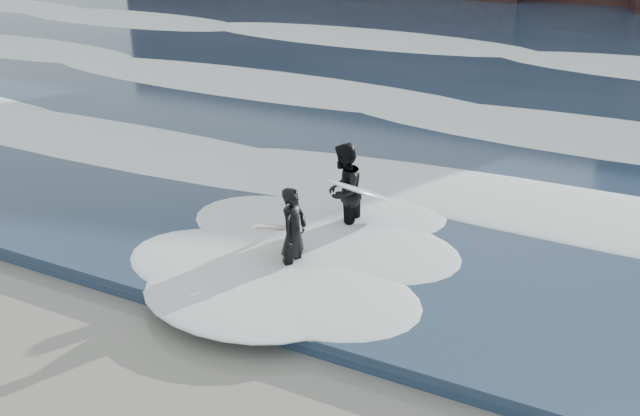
{
  "coord_description": "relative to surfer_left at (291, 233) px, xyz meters",
  "views": [
    {
      "loc": [
        6.75,
        -4.84,
        6.39
      ],
      "look_at": [
        1.16,
        5.99,
        1.0
      ],
      "focal_mm": 40.0,
      "sensor_mm": 36.0,
      "label": 1
    }
  ],
  "objects": [
    {
      "name": "sea",
      "position": [
        -1.07,
        23.97,
        -0.73
      ],
      "size": [
        90.0,
        52.0,
        0.3
      ],
      "primitive_type": "cube",
      "color": "#21334D",
      "rests_on": "ground"
    },
    {
      "name": "foam_near",
      "position": [
        -1.07,
        3.97,
        -0.48
      ],
      "size": [
        60.0,
        3.2,
        0.2
      ],
      "primitive_type": "ellipsoid",
      "color": "white",
      "rests_on": "sea"
    },
    {
      "name": "surfer_left",
      "position": [
        0.0,
        0.0,
        0.0
      ],
      "size": [
        0.93,
        1.81,
        1.74
      ],
      "color": "black",
      "rests_on": "ground"
    },
    {
      "name": "surfer_right",
      "position": [
        0.15,
        1.92,
        0.11
      ],
      "size": [
        1.46,
        1.96,
        1.97
      ],
      "color": "black",
      "rests_on": "ground"
    },
    {
      "name": "foam_far",
      "position": [
        -1.07,
        19.97,
        -0.43
      ],
      "size": [
        60.0,
        4.8,
        0.3
      ],
      "primitive_type": "ellipsoid",
      "color": "white",
      "rests_on": "sea"
    },
    {
      "name": "foam_mid",
      "position": [
        -1.07,
        10.97,
        -0.46
      ],
      "size": [
        60.0,
        4.0,
        0.24
      ],
      "primitive_type": "ellipsoid",
      "color": "white",
      "rests_on": "sea"
    }
  ]
}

